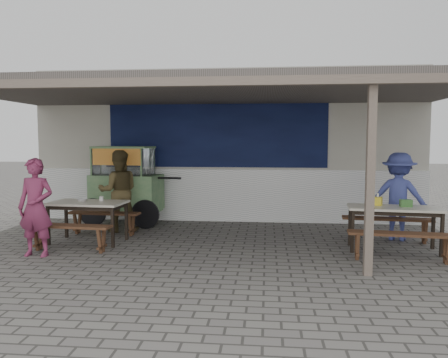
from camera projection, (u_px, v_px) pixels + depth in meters
name	position (u px, v px, depth m)	size (l,w,h in m)	color
ground	(208.00, 254.00, 7.16)	(60.00, 60.00, 0.00)	#64615B
back_wall	(228.00, 146.00, 10.56)	(9.00, 1.28, 3.50)	beige
warung_roof	(215.00, 93.00, 7.81)	(9.00, 4.21, 2.81)	#59504C
table_left	(88.00, 206.00, 7.93)	(1.38, 0.82, 0.75)	beige
bench_left_street	(70.00, 232.00, 7.30)	(1.45, 0.37, 0.45)	brown
bench_left_wall	(104.00, 218.00, 8.62)	(1.45, 0.37, 0.45)	brown
table_right	(394.00, 212.00, 7.31)	(1.55, 0.80, 0.75)	beige
bench_right_street	(401.00, 240.00, 6.68)	(1.61, 0.44, 0.45)	brown
bench_right_wall	(387.00, 223.00, 8.00)	(1.61, 0.44, 0.45)	brown
vendor_cart	(125.00, 182.00, 9.66)	(2.22, 1.02, 1.73)	#7D9D68
patron_street_side	(36.00, 207.00, 6.99)	(0.58, 0.38, 1.58)	#7E2B4D
patron_wall_side	(119.00, 191.00, 8.89)	(0.81, 0.63, 1.67)	#4E4224
patron_right_table	(398.00, 196.00, 8.13)	(1.06, 0.61, 1.64)	#434D9C
tissue_box	(378.00, 201.00, 7.49)	(0.14, 0.14, 0.14)	yellow
donation_box	(406.00, 203.00, 7.31)	(0.18, 0.12, 0.12)	#3D7433
condiment_jar	(101.00, 199.00, 8.05)	(0.07, 0.07, 0.08)	silver
condiment_bowl	(82.00, 200.00, 7.98)	(0.18, 0.18, 0.04)	white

